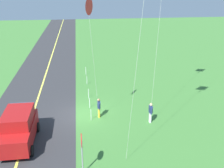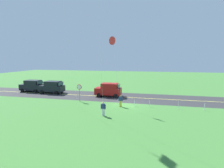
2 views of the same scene
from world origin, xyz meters
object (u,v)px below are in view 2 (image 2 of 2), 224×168
at_px(car_parked_east_far, 32,86).
at_px(person_adult_near, 121,100).
at_px(car_suv_foreground, 109,90).
at_px(car_parked_east_near, 52,87).
at_px(stop_sign, 79,89).
at_px(person_adult_companion, 103,108).
at_px(kite_red_low, 113,41).

distance_m(car_parked_east_far, person_adult_near, 19.41).
bearing_deg(person_adult_near, car_suv_foreground, -154.07).
xyz_separation_m(car_suv_foreground, person_adult_near, (-2.92, 5.53, -0.29)).
bearing_deg(car_parked_east_near, person_adult_near, 156.90).
height_order(stop_sign, person_adult_near, stop_sign).
bearing_deg(car_parked_east_far, car_suv_foreground, 177.02).
bearing_deg(person_adult_companion, kite_red_low, 115.20).
bearing_deg(kite_red_low, car_parked_east_near, -22.61).
bearing_deg(car_parked_east_far, person_adult_companion, 149.10).
xyz_separation_m(car_suv_foreground, person_adult_companion, (-1.58, 9.37, -0.29)).
relative_size(person_adult_near, person_adult_companion, 1.00).
height_order(car_suv_foreground, stop_sign, stop_sign).
relative_size(car_suv_foreground, car_parked_east_far, 1.00).
distance_m(stop_sign, person_adult_companion, 7.42).
height_order(car_parked_east_far, kite_red_low, kite_red_low).
bearing_deg(car_parked_east_far, car_parked_east_near, 174.09).
relative_size(car_parked_east_near, person_adult_near, 2.75).
bearing_deg(person_adult_near, person_adult_companion, -21.28).
bearing_deg(car_parked_east_far, person_adult_near, 160.94).
bearing_deg(car_parked_east_near, person_adult_companion, 141.95).
distance_m(person_adult_companion, kite_red_low, 8.97).
distance_m(car_parked_east_near, person_adult_companion, 15.73).
bearing_deg(person_adult_near, car_parked_east_near, -115.02).
height_order(person_adult_near, kite_red_low, kite_red_low).
xyz_separation_m(person_adult_near, kite_red_low, (1.23, -0.65, 7.76)).
bearing_deg(kite_red_low, car_parked_east_far, -18.38).
bearing_deg(car_suv_foreground, car_parked_east_near, -1.73).
xyz_separation_m(car_parked_east_near, stop_sign, (-7.27, 4.40, 0.65)).
xyz_separation_m(stop_sign, person_adult_near, (-6.47, 1.46, -0.94)).
xyz_separation_m(car_parked_east_far, car_parked_east_near, (-4.61, 0.48, 0.00)).
bearing_deg(car_parked_east_far, stop_sign, 157.66).
relative_size(car_suv_foreground, car_parked_east_near, 1.00).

